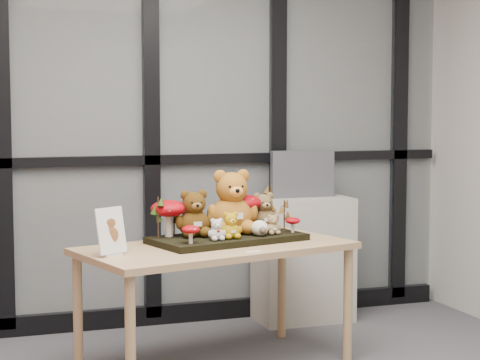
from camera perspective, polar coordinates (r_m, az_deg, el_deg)
name	(u,v)px	position (r m, az deg, el deg)	size (l,w,h in m)	color
room_shell	(190,21)	(2.96, -3.32, 10.38)	(5.00, 5.00, 5.00)	#B4B2AA
glass_partition	(78,101)	(5.36, -10.56, 5.12)	(4.90, 0.06, 2.78)	#2D383F
display_table	(216,258)	(4.59, -1.59, -5.12)	(1.54, 1.03, 0.66)	tan
diorama_tray	(227,239)	(4.68, -0.83, -3.87)	(0.81, 0.41, 0.04)	black
bear_pooh_yellow	(232,198)	(4.74, -0.56, -1.20)	(0.29, 0.26, 0.38)	#B26A1E
bear_brown_medium	(194,211)	(4.63, -3.05, -2.04)	(0.21, 0.19, 0.27)	#4E310C
bear_tan_back	(263,209)	(4.87, 1.55, -1.93)	(0.18, 0.16, 0.23)	brown
bear_small_yellow	(231,224)	(4.56, -0.61, -2.89)	(0.12, 0.11, 0.16)	#C4940F
bear_white_bow	(217,228)	(4.50, -1.55, -3.18)	(0.10, 0.09, 0.13)	silver
bear_beige_small	(273,223)	(4.71, 2.17, -2.85)	(0.09, 0.08, 0.12)	#987B4F
plush_cream_hedgehog	(260,227)	(4.65, 1.30, -3.12)	(0.07, 0.06, 0.09)	white
mushroom_back_left	(169,216)	(4.64, -4.69, -2.40)	(0.19, 0.19, 0.22)	#9C050C
mushroom_back_right	(243,211)	(4.82, 0.21, -2.03)	(0.20, 0.20, 0.22)	#9C050C
mushroom_front_left	(191,233)	(4.40, -3.26, -3.53)	(0.09, 0.09, 0.10)	#9C050C
mushroom_front_right	(293,224)	(4.79, 3.49, -2.90)	(0.08, 0.08, 0.09)	#9C050C
sprig_green_far_left	(158,218)	(4.57, -5.39, -2.49)	(0.05, 0.05, 0.22)	#1E3E0E
sprig_green_mid_left	(174,219)	(4.66, -4.35, -2.60)	(0.05, 0.05, 0.18)	#1E3E0E
sprig_dry_far_right	(271,207)	(4.92, 2.03, -1.78)	(0.05, 0.05, 0.24)	brown
sprig_dry_mid_right	(284,215)	(4.85, 2.93, -2.32)	(0.05, 0.05, 0.17)	brown
sprig_green_centre	(198,218)	(4.75, -2.75, -2.51)	(0.05, 0.05, 0.17)	#1E3E0E
sign_holder	(111,234)	(4.30, -8.47, -3.54)	(0.17, 0.12, 0.24)	silver
label_card	(253,252)	(4.37, 0.87, -4.72)	(0.08, 0.03, 0.00)	white
cabinet	(303,259)	(5.64, 4.17, -5.21)	(0.60, 0.35, 0.80)	#ABA599
monitor	(303,174)	(5.58, 4.13, 0.40)	(0.43, 0.04, 0.30)	#4D4F55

